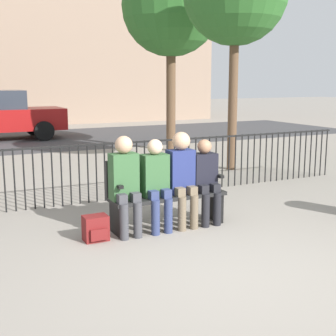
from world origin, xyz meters
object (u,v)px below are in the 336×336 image
Objects in this scene: seated_person_1 at (156,180)px; backpack at (96,228)px; park_bench at (165,190)px; seated_person_0 at (125,180)px; tree_0 at (171,7)px; seated_person_2 at (182,173)px; seated_person_3 at (205,177)px.

backpack is at bearing -176.93° from seated_person_1.
park_bench is 5.03× the size of backpack.
seated_person_0 is 7.98m from tree_0.
park_bench is at bearing 11.37° from seated_person_0.
seated_person_2 is 4.08× the size of backpack.
seated_person_3 is 1.64m from backpack.
seated_person_1 is 0.23× the size of tree_0.
tree_0 is (3.17, 6.16, 3.36)m from park_bench.
seated_person_1 is 0.73m from seated_person_3.
park_bench is 0.32m from seated_person_2.
seated_person_3 is at bearing -1.08° from seated_person_2.
tree_0 is at bearing 61.84° from seated_person_1.
seated_person_2 is 0.24× the size of tree_0.
seated_person_3 is 0.22× the size of tree_0.
seated_person_0 reaches higher than park_bench.
seated_person_2 is at bearing 178.92° from seated_person_3.
tree_0 is at bearing 62.76° from park_bench.
seated_person_1 reaches higher than park_bench.
seated_person_2 reaches higher than seated_person_1.
park_bench is 1.31× the size of seated_person_1.
seated_person_2 is 1.10× the size of seated_person_3.
seated_person_1 is (0.42, -0.00, -0.04)m from seated_person_0.
seated_person_0 is 1.05× the size of seated_person_1.
seated_person_2 is (0.38, 0.00, 0.06)m from seated_person_1.
park_bench is 0.30× the size of tree_0.
backpack is (-1.21, -0.05, -0.57)m from seated_person_2.
backpack is 8.45m from tree_0.
seated_person_3 is (0.54, -0.13, 0.15)m from park_bench.
tree_0 is (2.63, 6.29, 3.21)m from seated_person_3.
seated_person_2 is (0.18, -0.12, 0.23)m from park_bench.
tree_0 is (3.37, 6.29, 3.19)m from seated_person_1.
seated_person_1 reaches higher than seated_person_3.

